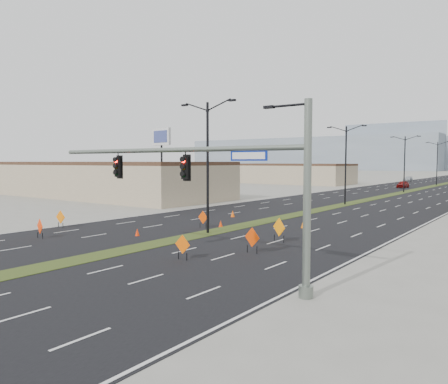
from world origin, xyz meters
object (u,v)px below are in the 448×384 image
Objects in this scene: streetlight_1 at (346,162)px; cone_2 at (303,225)px; construction_sign_2 at (203,218)px; construction_sign_4 at (183,245)px; streetlight_3 at (437,162)px; pole_sign_west at (161,142)px; cone_3 at (233,214)px; streetlight_2 at (405,162)px; car_left at (403,184)px; construction_sign_3 at (279,228)px; signal_mast at (216,177)px; cone_0 at (137,232)px; construction_sign_1 at (40,227)px; construction_sign_0 at (61,218)px; cone_1 at (221,224)px; car_far at (408,179)px; streetlight_0 at (208,163)px; construction_sign_5 at (252,238)px.

cone_2 is at bearing -77.52° from streetlight_1.
cone_2 is (6.70, 4.90, -0.54)m from construction_sign_2.
construction_sign_2 is 11.80m from construction_sign_4.
streetlight_3 is 1.04× the size of pole_sign_west.
construction_sign_2 reaches higher than cone_3.
car_left is at bearing 105.10° from streetlight_2.
construction_sign_4 is 2.10× the size of cone_3.
pole_sign_west is at bearing 174.40° from construction_sign_3.
cone_0 is (-12.00, 5.93, -4.51)m from signal_mast.
construction_sign_1 is 2.12× the size of cone_3.
construction_sign_0 is 13.33m from cone_1.
streetlight_2 reaches higher than construction_sign_1.
streetlight_3 is at bearing 75.44° from car_left.
cone_2 is at bearing 102.96° from signal_mast.
streetlight_2 reaches higher than construction_sign_3.
car_far is 111.79m from construction_sign_4.
streetlight_0 is 13.44m from construction_sign_0.
pole_sign_west reaches higher than construction_sign_3.
construction_sign_5 is 17.27m from cone_3.
construction_sign_1 is 1.01× the size of construction_sign_4.
streetlight_2 is 17.10× the size of cone_1.
streetlight_3 is (0.00, 28.00, 0.00)m from streetlight_2.
construction_sign_3 is 8.04m from cone_1.
cone_1 is 0.87× the size of cone_3.
construction_sign_3 is (6.29, -56.04, -4.42)m from streetlight_2.
streetlight_3 reaches higher than pole_sign_west.
streetlight_0 is 7.41m from cone_0.
construction_sign_1 is at bearing -102.38° from cone_3.
car_left reaches higher than cone_0.
cone_1 is 6.84m from cone_3.
pole_sign_west is at bearing -103.49° from car_left.
signal_mast is 29.41× the size of cone_0.
streetlight_3 is at bearing 93.48° from cone_2.
construction_sign_3 is 4.13m from construction_sign_5.
streetlight_3 is 22.21m from car_far.
cone_0 is at bearing -92.24° from streetlight_3.
construction_sign_4 is 0.90× the size of construction_sign_5.
pole_sign_west is (-9.30, 21.62, 7.03)m from construction_sign_1.
cone_0 is 23.10m from pole_sign_west.
streetlight_1 is 25.47m from cone_1.
streetlight_3 is 17.10× the size of cone_1.
construction_sign_2 is at bearing -94.37° from streetlight_1.
construction_sign_4 is at bearing -14.46° from construction_sign_0.
construction_sign_1 is (-4.49, -78.77, 0.09)m from car_left.
cone_1 is (2.62, -66.69, -0.45)m from car_left.
streetlight_1 is at bearing -90.00° from streetlight_2.
streetlight_0 is at bearing 118.98° from construction_sign_4.
construction_sign_4 is at bearing -85.89° from streetlight_2.
construction_sign_3 is (17.19, -102.80, 0.32)m from car_far.
cone_1 is (-1.09, -52.93, -5.13)m from streetlight_2.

